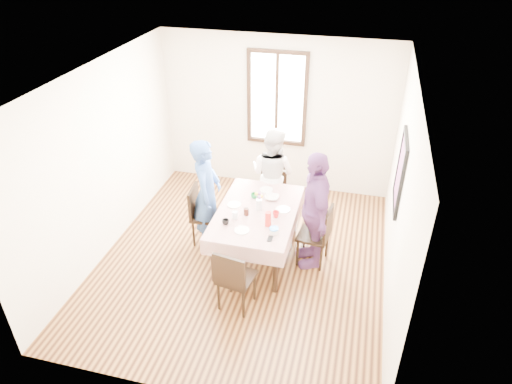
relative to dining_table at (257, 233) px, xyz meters
The scene contains 31 objects.
ground 0.44m from the dining_table, 134.70° to the right, with size 4.50×4.50×0.00m, color black.
back_wall 2.30m from the dining_table, 94.60° to the left, with size 4.00×4.00×0.00m, color beige.
right_wall 2.08m from the dining_table, ahead, with size 4.50×4.50×0.00m, color beige.
window_frame 2.43m from the dining_table, 94.64° to the left, with size 1.02×0.06×1.62m, color black.
window_pane 2.44m from the dining_table, 94.62° to the left, with size 0.90×0.02×1.50m, color white.
art_poster 2.16m from the dining_table, ahead, with size 0.04×0.76×0.96m, color red.
dining_table is the anchor object (origin of this frame).
tablecloth 0.38m from the dining_table, ahead, with size 1.09×1.64×0.01m, color #5E0E0D.
chair_left 0.82m from the dining_table, 169.95° to the left, with size 0.42×0.42×0.91m, color black.
chair_right 0.81m from the dining_table, ahead, with size 0.42×0.42×0.91m, color black.
chair_far 1.05m from the dining_table, 90.00° to the left, with size 0.42×0.42×0.91m, color black.
chair_near 1.05m from the dining_table, 90.00° to the right, with size 0.42×0.42×0.91m, color black.
person_left 0.92m from the dining_table, 169.68° to the left, with size 0.62×0.40×1.69m, color #2F5090.
person_far 1.10m from the dining_table, 90.00° to the left, with size 0.76×0.59×1.56m, color silver.
person_right 0.93m from the dining_table, ahead, with size 1.02×0.42×1.74m, color #65366D.
mug_black 0.68m from the dining_table, 128.43° to the right, with size 0.09×0.09×0.07m, color black.
mug_flag 0.53m from the dining_table, 16.40° to the right, with size 0.09×0.09×0.09m, color red.
mug_green 0.55m from the dining_table, 110.91° to the left, with size 0.09×0.09×0.07m, color #0C7226.
serving_bowl 0.56m from the dining_table, 69.31° to the left, with size 0.20×0.20×0.05m, color white.
juice_carton 0.62m from the dining_table, 53.03° to the right, with size 0.07×0.07×0.21m, color red.
butter_tub 0.70m from the dining_table, 52.61° to the right, with size 0.12×0.12×0.06m, color white.
jam_jar 0.47m from the dining_table, 132.83° to the right, with size 0.07×0.07×0.10m, color black.
drinking_glass 0.56m from the dining_table, 133.86° to the right, with size 0.07×0.07×0.11m, color silver.
smartphone 0.77m from the dining_table, 61.42° to the right, with size 0.06×0.13×0.01m, color black.
flower_vase 0.47m from the dining_table, 64.20° to the left, with size 0.08×0.08×0.16m, color silver.
plate_left 0.53m from the dining_table, 168.83° to the left, with size 0.20×0.20×0.01m, color white.
plate_right 0.54m from the dining_table, 18.06° to the left, with size 0.20×0.20×0.01m, color white.
plate_far 0.70m from the dining_table, 89.79° to the left, with size 0.20×0.20×0.01m, color white.
plate_near 0.64m from the dining_table, 98.92° to the right, with size 0.20×0.20×0.01m, color white.
butter_lid 0.72m from the dining_table, 52.61° to the right, with size 0.12×0.12×0.01m, color blue.
flower_bunch 0.60m from the dining_table, 64.20° to the left, with size 0.09×0.09×0.10m, color yellow, non-canonical shape.
Camera 1 is at (1.45, -5.01, 4.34)m, focal length 32.35 mm.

